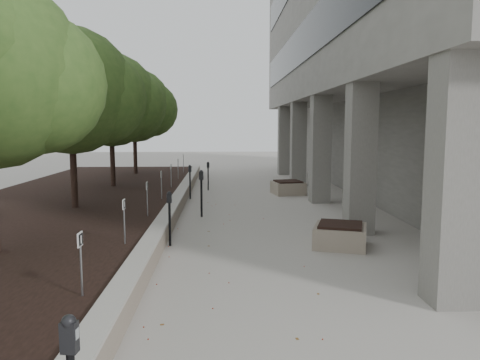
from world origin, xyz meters
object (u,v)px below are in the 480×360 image
object	(u,v)px
parking_meter_3	(201,194)
parking_meter_4	(190,182)
planter_back	(288,187)
crabapple_tree_5	(134,121)
parking_meter_5	(208,176)
parking_meter_2	(170,219)
planter_front	(340,235)
crabapple_tree_3	(71,118)
crabapple_tree_4	(111,120)

from	to	relation	value
parking_meter_3	parking_meter_4	bearing A→B (deg)	109.10
planter_back	crabapple_tree_5	bearing A→B (deg)	146.08
parking_meter_5	planter_back	world-z (taller)	parking_meter_5
parking_meter_2	parking_meter_4	xyz separation A→B (m)	(0.00, 7.14, 0.01)
parking_meter_5	planter_front	world-z (taller)	parking_meter_5
crabapple_tree_3	parking_meter_3	xyz separation A→B (m)	(3.86, 0.31, -2.37)
crabapple_tree_3	parking_meter_5	xyz separation A→B (m)	(3.89, 6.38, -2.48)
crabapple_tree_3	planter_front	bearing A→B (deg)	-24.94
parking_meter_4	parking_meter_5	size ratio (longest dim) A/B	1.05
crabapple_tree_5	crabapple_tree_3	bearing A→B (deg)	-90.00
parking_meter_3	parking_meter_5	world-z (taller)	parking_meter_3
planter_back	crabapple_tree_3	bearing A→B (deg)	-145.15
crabapple_tree_4	planter_back	bearing A→B (deg)	0.68
crabapple_tree_3	crabapple_tree_5	size ratio (longest dim) A/B	1.00
crabapple_tree_4	parking_meter_4	bearing A→B (deg)	-17.89
parking_meter_3	planter_front	bearing A→B (deg)	-37.32
parking_meter_4	parking_meter_3	bearing A→B (deg)	-92.29
planter_front	planter_back	bearing A→B (deg)	90.24
crabapple_tree_5	planter_back	distance (m)	9.25
crabapple_tree_4	parking_meter_4	distance (m)	4.20
crabapple_tree_5	parking_meter_5	world-z (taller)	crabapple_tree_5
parking_meter_3	crabapple_tree_5	bearing A→B (deg)	121.31
parking_meter_4	planter_back	bearing A→B (deg)	3.85
planter_back	parking_meter_2	bearing A→B (deg)	-116.10
parking_meter_2	planter_front	xyz separation A→B (m)	(4.09, -0.22, -0.39)
crabapple_tree_3	planter_front	distance (m)	8.58
crabapple_tree_3	parking_meter_3	size ratio (longest dim) A/B	3.61
parking_meter_5	planter_front	size ratio (longest dim) A/B	1.07
planter_front	planter_back	distance (m)	8.50
crabapple_tree_3	parking_meter_4	distance (m)	5.67
crabapple_tree_3	parking_meter_5	distance (m)	7.87
planter_front	crabapple_tree_5	bearing A→B (deg)	118.69
parking_meter_2	planter_back	distance (m)	9.23
parking_meter_2	parking_meter_4	distance (m)	7.14
crabapple_tree_4	crabapple_tree_5	distance (m)	5.00
crabapple_tree_4	parking_meter_2	xyz separation A→B (m)	(3.25, -8.19, -2.45)
crabapple_tree_5	parking_meter_3	distance (m)	10.70
parking_meter_5	planter_back	bearing A→B (deg)	-36.89
crabapple_tree_5	parking_meter_5	xyz separation A→B (m)	(3.89, -3.62, -2.48)
parking_meter_2	parking_meter_3	bearing A→B (deg)	85.30
crabapple_tree_3	parking_meter_3	distance (m)	4.54
parking_meter_5	parking_meter_3	bearing A→B (deg)	-106.43
crabapple_tree_5	parking_meter_4	xyz separation A→B (m)	(3.25, -6.05, -2.44)
planter_front	crabapple_tree_4	bearing A→B (deg)	131.11
parking_meter_3	parking_meter_4	xyz separation A→B (m)	(-0.61, 3.64, -0.07)
crabapple_tree_4	parking_meter_3	bearing A→B (deg)	-50.55
parking_meter_3	planter_back	size ratio (longest dim) A/B	1.22
crabapple_tree_3	crabapple_tree_5	xyz separation A→B (m)	(0.00, 10.00, 0.00)
crabapple_tree_5	parking_meter_3	xyz separation A→B (m)	(3.86, -9.69, -2.37)
crabapple_tree_5	parking_meter_5	distance (m)	5.86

